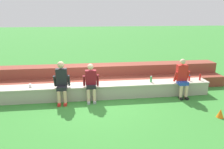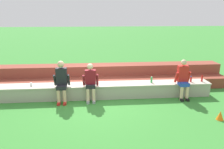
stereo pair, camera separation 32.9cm
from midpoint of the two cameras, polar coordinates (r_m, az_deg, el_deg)
The scene contains 11 objects.
ground_plane at distance 7.58m, azimuth -2.95°, elevation -6.95°, with size 80.00×80.00×0.00m, color #388433.
stone_seating_wall at distance 7.75m, azimuth -3.05°, elevation -4.24°, with size 8.40×0.63×0.51m.
brick_bleachers at distance 8.97m, azimuth -3.33°, elevation -0.78°, with size 10.79×1.39×0.85m.
person_far_left at distance 7.36m, azimuth -12.20°, elevation -1.57°, with size 0.55×0.55×1.44m.
person_left_of_center at distance 7.30m, azimuth -4.52°, elevation -1.89°, with size 0.55×0.47×1.33m.
person_center at distance 8.00m, azimuth 19.75°, elevation -0.98°, with size 0.54×0.55×1.41m.
water_bottle_near_left at distance 8.47m, azimuth 21.52°, elevation -1.21°, with size 0.07×0.07×0.21m.
water_bottle_mid_left at distance 8.66m, azimuth 24.08°, elevation -0.97°, with size 0.06×0.06×0.25m.
water_bottle_near_right at distance 7.96m, azimuth 11.76°, elevation -1.38°, with size 0.07×0.07×0.23m.
plastic_cup_left_end at distance 7.94m, azimuth -19.84°, elevation -2.49°, with size 0.08×0.08×0.11m, color white.
sports_cone at distance 7.05m, azimuth 28.32°, elevation -9.70°, with size 0.20×0.20×0.27m, color orange.
Camera 2 is at (-0.02, -6.97, 3.01)m, focal length 33.96 mm.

